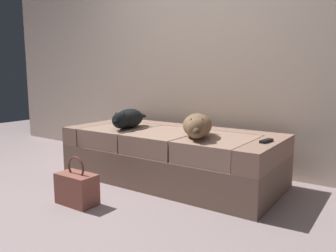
{
  "coord_description": "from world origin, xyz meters",
  "views": [
    {
      "loc": [
        1.73,
        -1.57,
        0.99
      ],
      "look_at": [
        0.0,
        0.93,
        0.52
      ],
      "focal_mm": 35.79,
      "sensor_mm": 36.0,
      "label": 1
    }
  ],
  "objects_px": {
    "dog_dark": "(128,119)",
    "tv_remote": "(266,141)",
    "handbag": "(77,188)",
    "dog_tan": "(197,126)",
    "couch": "(171,155)"
  },
  "relations": [
    {
      "from": "tv_remote",
      "to": "handbag",
      "type": "height_order",
      "value": "tv_remote"
    },
    {
      "from": "couch",
      "to": "tv_remote",
      "type": "height_order",
      "value": "tv_remote"
    },
    {
      "from": "couch",
      "to": "tv_remote",
      "type": "relative_size",
      "value": 13.43
    },
    {
      "from": "dog_tan",
      "to": "handbag",
      "type": "xyz_separation_m",
      "value": [
        -0.63,
        -0.76,
        -0.45
      ]
    },
    {
      "from": "couch",
      "to": "tv_remote",
      "type": "bearing_deg",
      "value": -2.13
    },
    {
      "from": "tv_remote",
      "to": "handbag",
      "type": "bearing_deg",
      "value": -133.85
    },
    {
      "from": "dog_tan",
      "to": "couch",
      "type": "bearing_deg",
      "value": 156.43
    },
    {
      "from": "couch",
      "to": "dog_tan",
      "type": "bearing_deg",
      "value": -23.57
    },
    {
      "from": "dog_dark",
      "to": "tv_remote",
      "type": "height_order",
      "value": "dog_dark"
    },
    {
      "from": "dog_dark",
      "to": "handbag",
      "type": "bearing_deg",
      "value": -77.74
    },
    {
      "from": "dog_tan",
      "to": "tv_remote",
      "type": "relative_size",
      "value": 3.64
    },
    {
      "from": "dog_dark",
      "to": "dog_tan",
      "type": "xyz_separation_m",
      "value": [
        0.8,
        -0.05,
        0.01
      ]
    },
    {
      "from": "tv_remote",
      "to": "handbag",
      "type": "xyz_separation_m",
      "value": [
        -1.17,
        -0.88,
        -0.36
      ]
    },
    {
      "from": "tv_remote",
      "to": "handbag",
      "type": "distance_m",
      "value": 1.51
    },
    {
      "from": "dog_dark",
      "to": "handbag",
      "type": "distance_m",
      "value": 0.93
    }
  ]
}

